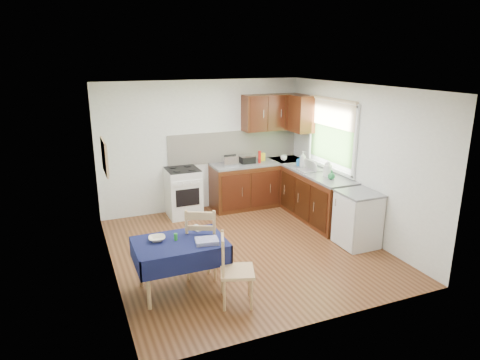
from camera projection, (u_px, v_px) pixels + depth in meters
name	position (u px, v px, depth m)	size (l,w,h in m)	color
floor	(245.00, 249.00, 6.74)	(4.20, 4.20, 0.00)	#4D2A14
ceiling	(246.00, 87.00, 6.04)	(4.00, 4.20, 0.02)	white
wall_back	(203.00, 146.00, 8.25)	(4.00, 0.02, 2.50)	white
wall_front	(324.00, 220.00, 4.53)	(4.00, 0.02, 2.50)	white
wall_left	(107.00, 188.00, 5.66)	(0.02, 4.20, 2.50)	silver
wall_right	(356.00, 160.00, 7.13)	(0.02, 4.20, 2.50)	white
base_cabinets	(284.00, 190.00, 8.24)	(1.90, 2.30, 0.86)	#351F09
worktop_back	(258.00, 163.00, 8.48)	(1.90, 0.60, 0.04)	slate
worktop_right	(318.00, 174.00, 7.70)	(0.60, 1.70, 0.04)	slate
worktop_corner	(287.00, 160.00, 8.72)	(0.60, 0.60, 0.04)	slate
splashback	(234.00, 146.00, 8.49)	(2.70, 0.02, 0.60)	white
upper_cabinets	(281.00, 113.00, 8.38)	(1.20, 0.85, 0.70)	#351F09
stove	(183.00, 192.00, 8.02)	(0.60, 0.61, 0.92)	silver
window	(332.00, 130.00, 7.63)	(0.04, 1.48, 1.26)	#355A25
fridge	(358.00, 219.00, 6.76)	(0.58, 0.60, 0.89)	silver
corkboard	(105.00, 157.00, 5.84)	(0.04, 0.62, 0.47)	tan
dining_table	(180.00, 249.00, 5.40)	(1.14, 0.77, 0.69)	#0F103C
chair_far	(202.00, 240.00, 5.77)	(0.59, 0.59, 1.01)	tan
chair_near	(233.00, 268.00, 5.13)	(0.51, 0.51, 0.91)	tan
toaster	(230.00, 161.00, 8.15)	(0.29, 0.18, 0.22)	silver
sandwich_press	(247.00, 159.00, 8.38)	(0.28, 0.24, 0.16)	black
sauce_bottle	(260.00, 157.00, 8.35)	(0.06, 0.06, 0.24)	red
yellow_packet	(262.00, 157.00, 8.55)	(0.11, 0.08, 0.15)	yellow
dish_rack	(310.00, 169.00, 7.84)	(0.43, 0.33, 0.20)	gray
kettle	(328.00, 169.00, 7.47)	(0.15, 0.15, 0.26)	silver
cup	(284.00, 158.00, 8.58)	(0.13, 0.13, 0.10)	white
soap_bottle_a	(303.00, 159.00, 8.05)	(0.12, 0.12, 0.30)	silver
soap_bottle_b	(299.00, 161.00, 8.15)	(0.08, 0.09, 0.18)	#1F6DB8
soap_bottle_c	(332.00, 175.00, 7.26)	(0.12, 0.12, 0.16)	#227E3E
plate_bowl	(157.00, 239.00, 5.38)	(0.21, 0.21, 0.05)	#FAEDCC
book	(192.00, 230.00, 5.70)	(0.15, 0.21, 0.02)	white
spice_jar	(176.00, 237.00, 5.39)	(0.04, 0.04, 0.09)	#25882C
tea_towel	(207.00, 241.00, 5.32)	(0.28, 0.22, 0.05)	navy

